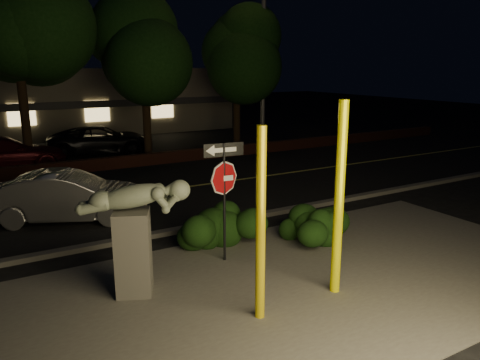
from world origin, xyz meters
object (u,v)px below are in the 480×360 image
Objects in this scene: yellow_pole_left at (261,226)px; signpost at (224,179)px; streetlight at (260,9)px; parked_car_dark at (101,140)px; yellow_pole_right at (339,200)px; silver_sedan at (68,197)px; parked_car_darkred at (3,154)px; sculpture at (134,226)px.

signpost is (0.62, 2.39, 0.22)m from yellow_pole_left.
streetlight is 2.32× the size of parked_car_dark.
silver_sedan is at bearing 117.14° from yellow_pole_right.
parked_car_darkred reaches higher than silver_sedan.
streetlight reaches higher than yellow_pole_left.
streetlight is at bearing 62.98° from yellow_pole_right.
sculpture is at bearing -160.29° from signpost.
signpost is at bearing 36.69° from sculpture.
silver_sedan is 0.87× the size of parked_car_darkred.
signpost is 2.25m from sculpture.
yellow_pole_right is at bearing 2.58° from yellow_pole_left.
yellow_pole_right reaches higher than parked_car_dark.
streetlight reaches higher than sculpture.
silver_sedan is (-10.35, -6.51, -6.04)m from streetlight.
parked_car_dark is at bearing 139.29° from streetlight.
sculpture is 0.19× the size of streetlight.
yellow_pole_left is 7.24m from silver_sedan.
yellow_pole_left is 0.29× the size of streetlight.
silver_sedan is 8.00m from parked_car_darkred.
sculpture is at bearing 128.62° from yellow_pole_left.
yellow_pole_left is 2.45m from sculpture.
parked_car_darkred is (-11.38, 1.43, -6.03)m from streetlight.
signpost is at bearing 75.44° from yellow_pole_left.
signpost is 0.63× the size of silver_sedan.
signpost is at bearing 115.62° from yellow_pole_right.
streetlight reaches higher than parked_car_dark.
sculpture is 0.45× the size of parked_car_darkred.
parked_car_darkred is (-1.03, 7.94, 0.01)m from silver_sedan.
streetlight is at bearing 72.51° from sculpture.
yellow_pole_right is 7.80m from silver_sedan.
yellow_pole_left is at bearing -168.98° from parked_car_darkred.
silver_sedan is 0.85× the size of parked_car_dark.
silver_sedan is at bearing -172.29° from parked_car_darkred.
streetlight is at bearing -100.92° from parked_car_dark.
silver_sedan is (-1.79, 6.95, -0.95)m from yellow_pole_left.
signpost is 13.01m from parked_car_darkred.
signpost is 0.54× the size of parked_car_darkred.
yellow_pole_left is 0.67× the size of parked_car_dark.
sculpture is 13.07m from parked_car_darkred.
silver_sedan is at bearing -164.64° from streetlight.
parked_car_darkred is (-4.56, 14.81, -1.11)m from yellow_pole_right.
yellow_pole_right is 1.38× the size of signpost.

